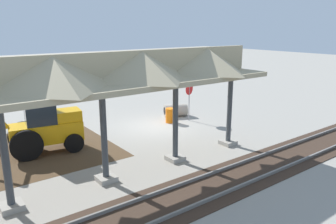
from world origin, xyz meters
TOP-DOWN VIEW (x-y plane):
  - ground_plane at (0.00, 0.00)m, footprint 120.00×120.00m
  - dirt_work_zone at (7.86, -0.31)m, footprint 8.80×7.00m
  - platform_canopy at (5.65, 4.70)m, footprint 14.70×3.20m
  - rail_tracks at (0.00, 7.49)m, footprint 60.00×2.58m
  - stop_sign at (-2.37, 0.16)m, footprint 0.74×0.24m
  - backhoe at (6.62, 0.22)m, footprint 5.46×2.12m
  - concrete_pipe at (-2.30, -1.12)m, footprint 1.69×1.33m
  - traffic_barrel at (-1.13, -0.17)m, footprint 0.56×0.56m

SIDE VIEW (x-z plane):
  - ground_plane at x=0.00m, z-range 0.00..0.00m
  - dirt_work_zone at x=7.86m, z-range 0.00..0.01m
  - rail_tracks at x=0.00m, z-range -0.05..0.10m
  - concrete_pipe at x=-2.30m, z-range 0.00..0.81m
  - traffic_barrel at x=-1.13m, z-range 0.00..0.90m
  - backhoe at x=6.62m, z-range -0.15..2.67m
  - stop_sign at x=-2.37m, z-range 0.53..2.94m
  - platform_canopy at x=5.65m, z-range 1.71..6.61m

